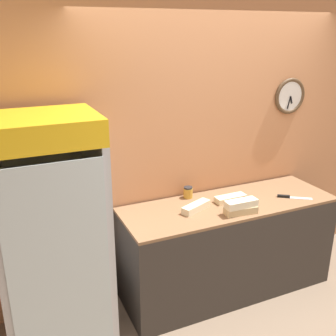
{
  "coord_description": "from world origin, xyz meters",
  "views": [
    {
      "loc": [
        -1.8,
        -1.81,
        2.34
      ],
      "look_at": [
        -0.56,
        0.96,
        1.27
      ],
      "focal_mm": 42.0,
      "sensor_mm": 36.0,
      "label": 1
    }
  ],
  "objects_px": {
    "sandwich_flat_right": "(196,207)",
    "condiment_jar": "(188,192)",
    "sandwich_stack_middle": "(241,204)",
    "chefs_knife": "(290,197)",
    "beverage_cooler": "(49,224)",
    "sandwich_flat_left": "(231,198)",
    "sandwich_stack_bottom": "(241,210)"
  },
  "relations": [
    {
      "from": "sandwich_flat_right",
      "to": "condiment_jar",
      "type": "relative_size",
      "value": 2.91
    },
    {
      "from": "sandwich_stack_bottom",
      "to": "sandwich_stack_middle",
      "type": "relative_size",
      "value": 1.02
    },
    {
      "from": "sandwich_flat_right",
      "to": "chefs_knife",
      "type": "xyz_separation_m",
      "value": [
        0.91,
        -0.12,
        -0.02
      ]
    },
    {
      "from": "sandwich_stack_bottom",
      "to": "chefs_knife",
      "type": "bearing_deg",
      "value": 8.98
    },
    {
      "from": "sandwich_flat_right",
      "to": "condiment_jar",
      "type": "xyz_separation_m",
      "value": [
        0.06,
        0.27,
        0.02
      ]
    },
    {
      "from": "beverage_cooler",
      "to": "sandwich_stack_middle",
      "type": "height_order",
      "value": "beverage_cooler"
    },
    {
      "from": "sandwich_stack_middle",
      "to": "condiment_jar",
      "type": "relative_size",
      "value": 2.68
    },
    {
      "from": "sandwich_stack_bottom",
      "to": "sandwich_stack_middle",
      "type": "xyz_separation_m",
      "value": [
        -0.0,
        0.0,
        0.06
      ]
    },
    {
      "from": "sandwich_flat_right",
      "to": "sandwich_flat_left",
      "type": "bearing_deg",
      "value": 5.95
    },
    {
      "from": "sandwich_stack_middle",
      "to": "condiment_jar",
      "type": "distance_m",
      "value": 0.54
    },
    {
      "from": "sandwich_flat_left",
      "to": "condiment_jar",
      "type": "xyz_separation_m",
      "value": [
        -0.31,
        0.23,
        0.02
      ]
    },
    {
      "from": "sandwich_stack_bottom",
      "to": "sandwich_flat_right",
      "type": "distance_m",
      "value": 0.37
    },
    {
      "from": "beverage_cooler",
      "to": "sandwich_flat_left",
      "type": "distance_m",
      "value": 1.58
    },
    {
      "from": "sandwich_stack_bottom",
      "to": "condiment_jar",
      "type": "height_order",
      "value": "condiment_jar"
    },
    {
      "from": "sandwich_stack_bottom",
      "to": "chefs_knife",
      "type": "distance_m",
      "value": 0.61
    },
    {
      "from": "sandwich_flat_left",
      "to": "chefs_knife",
      "type": "height_order",
      "value": "sandwich_flat_left"
    },
    {
      "from": "chefs_knife",
      "to": "condiment_jar",
      "type": "bearing_deg",
      "value": 155.73
    },
    {
      "from": "chefs_knife",
      "to": "sandwich_flat_right",
      "type": "bearing_deg",
      "value": 172.62
    },
    {
      "from": "sandwich_stack_middle",
      "to": "chefs_knife",
      "type": "xyz_separation_m",
      "value": [
        0.6,
        0.1,
        -0.08
      ]
    },
    {
      "from": "beverage_cooler",
      "to": "sandwich_stack_bottom",
      "type": "height_order",
      "value": "beverage_cooler"
    },
    {
      "from": "sandwich_stack_bottom",
      "to": "sandwich_flat_right",
      "type": "xyz_separation_m",
      "value": [
        -0.31,
        0.21,
        -0.0
      ]
    },
    {
      "from": "beverage_cooler",
      "to": "sandwich_stack_bottom",
      "type": "relative_size",
      "value": 6.33
    },
    {
      "from": "chefs_knife",
      "to": "condiment_jar",
      "type": "distance_m",
      "value": 0.93
    },
    {
      "from": "sandwich_flat_left",
      "to": "chefs_knife",
      "type": "xyz_separation_m",
      "value": [
        0.54,
        -0.16,
        -0.02
      ]
    },
    {
      "from": "sandwich_flat_right",
      "to": "condiment_jar",
      "type": "bearing_deg",
      "value": 77.5
    },
    {
      "from": "beverage_cooler",
      "to": "condiment_jar",
      "type": "relative_size",
      "value": 17.38
    },
    {
      "from": "sandwich_flat_left",
      "to": "condiment_jar",
      "type": "distance_m",
      "value": 0.39
    },
    {
      "from": "condiment_jar",
      "to": "sandwich_flat_right",
      "type": "bearing_deg",
      "value": -102.5
    },
    {
      "from": "sandwich_flat_left",
      "to": "sandwich_flat_right",
      "type": "xyz_separation_m",
      "value": [
        -0.37,
        -0.04,
        0.0
      ]
    },
    {
      "from": "beverage_cooler",
      "to": "chefs_knife",
      "type": "bearing_deg",
      "value": -3.85
    },
    {
      "from": "beverage_cooler",
      "to": "sandwich_flat_right",
      "type": "height_order",
      "value": "beverage_cooler"
    },
    {
      "from": "chefs_knife",
      "to": "condiment_jar",
      "type": "relative_size",
      "value": 2.64
    }
  ]
}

